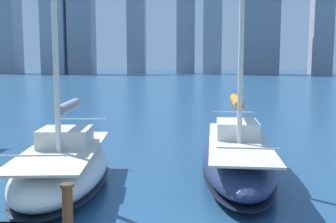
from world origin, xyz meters
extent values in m
cube|color=gray|center=(-47.92, -154.32, 14.84)|extent=(7.64, 7.23, 29.69)
cube|color=gray|center=(-24.91, -157.16, 15.50)|extent=(13.90, 9.57, 31.00)
cube|color=#9A9FA9|center=(-5.45, -154.49, 25.72)|extent=(7.16, 11.90, 51.43)
cube|color=#949AA4|center=(5.45, -166.94, 26.22)|extent=(7.53, 11.51, 52.44)
cube|color=#9398A2|center=(25.51, -156.73, 16.02)|extent=(7.10, 6.05, 32.04)
cube|color=gray|center=(48.03, -155.01, 23.66)|extent=(9.93, 8.30, 47.32)
cube|color=#9A9FAA|center=(59.02, -154.60, 21.43)|extent=(9.75, 9.17, 42.85)
cube|color=gray|center=(83.71, -159.57, 21.66)|extent=(12.74, 9.91, 43.31)
ellipsoid|color=navy|center=(-2.05, -7.11, 0.60)|extent=(2.54, 8.11, 1.20)
ellipsoid|color=black|center=(-2.05, -7.11, 0.27)|extent=(2.55, 8.15, 0.10)
cube|color=beige|center=(-2.05, -7.11, 1.23)|extent=(2.10, 7.14, 0.06)
cube|color=silver|center=(-2.07, -7.60, 1.54)|extent=(1.43, 1.81, 0.55)
cylinder|color=silver|center=(-2.09, -8.20, 2.31)|extent=(0.22, 3.38, 0.12)
cylinder|color=orange|center=(-2.09, -8.20, 2.43)|extent=(0.42, 3.12, 0.32)
cylinder|color=silver|center=(-1.94, -3.41, 1.75)|extent=(1.49, 0.09, 0.04)
cylinder|color=silver|center=(-2.17, -10.73, 1.75)|extent=(1.72, 0.09, 0.04)
ellipsoid|color=white|center=(3.31, -5.43, 0.58)|extent=(3.28, 6.86, 1.16)
ellipsoid|color=black|center=(3.31, -5.43, 0.26)|extent=(3.30, 6.90, 0.10)
cube|color=beige|center=(3.31, -5.43, 1.19)|extent=(2.74, 6.02, 0.06)
cube|color=silver|center=(3.35, -5.83, 1.50)|extent=(1.67, 1.62, 0.55)
cylinder|color=silver|center=(3.41, -6.32, 2.27)|extent=(0.45, 2.77, 0.12)
cylinder|color=gray|center=(3.41, -6.32, 2.39)|extent=(0.62, 2.58, 0.32)
cylinder|color=silver|center=(2.95, -2.41, 1.71)|extent=(1.63, 0.23, 0.04)
cylinder|color=silver|center=(3.66, -8.39, 1.71)|extent=(1.88, 0.26, 0.04)
cylinder|color=#423323|center=(1.68, -1.10, 1.02)|extent=(0.20, 0.20, 0.85)
cylinder|color=#423323|center=(1.68, -1.10, 1.48)|extent=(0.26, 0.26, 0.06)
camera|label=1|loc=(-0.78, 5.84, 3.72)|focal=42.00mm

